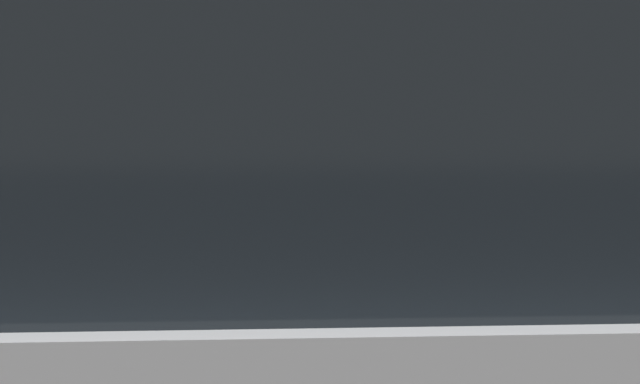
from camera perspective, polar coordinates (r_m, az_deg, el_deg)
parking_meter at (r=4.15m, az=-1.62°, el=-0.89°), size 0.17×0.18×1.44m
pedestrian_at_meter at (r=4.27m, az=5.45°, el=-2.29°), size 0.60×0.52×1.64m
parked_hatchback_silver at (r=2.39m, az=-5.07°, el=-9.20°), size 4.01×1.77×1.81m
background_railing at (r=6.09m, az=-2.62°, el=-2.84°), size 24.06×0.06×1.02m
backdrop_wall at (r=8.59m, az=-3.48°, el=2.52°), size 32.00×0.50×2.89m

